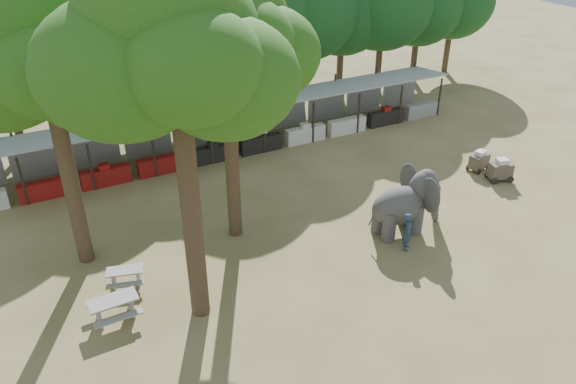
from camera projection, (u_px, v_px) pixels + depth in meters
name	position (u px, v px, depth m)	size (l,w,h in m)	color
ground	(375.00, 293.00, 20.57)	(100.00, 100.00, 0.00)	brown
vendor_stalls	(230.00, 130.00, 30.69)	(28.00, 2.99, 2.80)	gray
yard_tree_left	(38.00, 55.00, 18.43)	(7.10, 6.90, 11.02)	#332316
yard_tree_center	(168.00, 50.00, 15.27)	(7.10, 6.90, 12.04)	#332316
yard_tree_back	(219.00, 31.00, 19.89)	(7.10, 6.90, 11.36)	#332316
backdrop_trees	(192.00, 30.00, 32.54)	(46.46, 5.95, 8.33)	#332316
elephant	(407.00, 202.00, 23.59)	(3.53, 2.71, 2.71)	#3A3838
handler	(408.00, 232.00, 22.59)	(0.60, 0.40, 1.66)	#26384C
picnic_table_near	(114.00, 306.00, 19.14)	(1.69, 1.54, 0.82)	gray
picnic_table_far	(126.00, 275.00, 20.80)	(1.60, 1.51, 0.67)	gray
cart_front	(500.00, 170.00, 27.89)	(1.38, 1.11, 1.18)	#3E352B
cart_back	(479.00, 161.00, 28.89)	(1.24, 0.95, 1.09)	#3E352B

